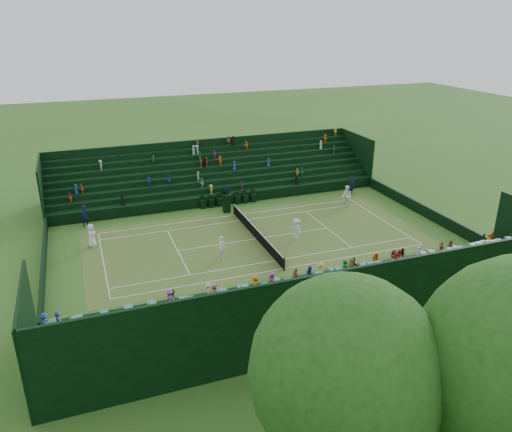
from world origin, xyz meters
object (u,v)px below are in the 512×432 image
at_px(umpire_chair, 226,201).
at_px(player_far_east, 296,229).
at_px(tennis_net, 256,233).
at_px(player_near_west, 92,236).
at_px(player_far_west, 347,196).
at_px(player_near_east, 222,248).

bearing_deg(umpire_chair, player_far_east, 24.73).
height_order(tennis_net, player_near_west, player_near_west).
relative_size(umpire_chair, player_far_west, 1.29).
xyz_separation_m(umpire_chair, player_far_east, (7.60, 3.50, -0.21)).
distance_m(umpire_chair, player_near_east, 9.51).
xyz_separation_m(tennis_net, player_far_east, (1.05, 3.04, 0.35)).
height_order(umpire_chair, player_near_west, umpire_chair).
relative_size(tennis_net, player_near_west, 6.17).
relative_size(player_near_west, player_near_east, 1.04).
xyz_separation_m(umpire_chair, player_far_west, (2.34, 11.15, -0.10)).
relative_size(umpire_chair, player_far_east, 1.45).
bearing_deg(player_near_east, player_near_west, 41.72).
bearing_deg(player_far_east, tennis_net, -125.15).
relative_size(umpire_chair, player_near_west, 1.33).
xyz_separation_m(tennis_net, umpire_chair, (-6.55, -0.46, 0.55)).
bearing_deg(player_near_west, player_far_west, -73.96).
height_order(player_near_west, player_far_west, player_far_west).
relative_size(tennis_net, player_near_east, 6.38).
bearing_deg(player_near_west, umpire_chair, -60.51).
height_order(tennis_net, umpire_chair, umpire_chair).
bearing_deg(player_near_west, tennis_net, -90.60).
relative_size(player_near_west, player_far_west, 0.97).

